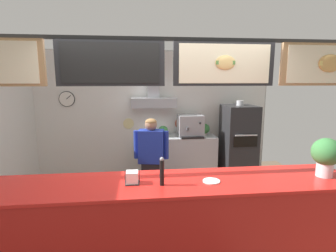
{
  "coord_description": "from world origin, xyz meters",
  "views": [
    {
      "loc": [
        -0.32,
        -3.06,
        2.11
      ],
      "look_at": [
        0.1,
        0.75,
        1.43
      ],
      "focal_mm": 28.23,
      "sensor_mm": 36.0,
      "label": 1
    }
  ],
  "objects_px": {
    "potted_oregano": "(204,129)",
    "basil_vase": "(326,155)",
    "espresso_machine": "(190,126)",
    "napkin_holder": "(132,178)",
    "shop_worker": "(151,162)",
    "pepper_grinder": "(162,171)",
    "pizza_oven": "(238,143)",
    "condiment_plate": "(211,181)",
    "potted_basil": "(163,131)"
  },
  "relations": [
    {
      "from": "shop_worker",
      "to": "basil_vase",
      "type": "distance_m",
      "value": 2.42
    },
    {
      "from": "shop_worker",
      "to": "basil_vase",
      "type": "relative_size",
      "value": 3.63
    },
    {
      "from": "potted_basil",
      "to": "potted_oregano",
      "type": "bearing_deg",
      "value": 0.37
    },
    {
      "from": "shop_worker",
      "to": "espresso_machine",
      "type": "distance_m",
      "value": 1.58
    },
    {
      "from": "potted_oregano",
      "to": "basil_vase",
      "type": "relative_size",
      "value": 0.62
    },
    {
      "from": "shop_worker",
      "to": "potted_basil",
      "type": "relative_size",
      "value": 6.67
    },
    {
      "from": "potted_oregano",
      "to": "basil_vase",
      "type": "xyz_separation_m",
      "value": [
        0.6,
        -2.85,
        0.24
      ]
    },
    {
      "from": "espresso_machine",
      "to": "condiment_plate",
      "type": "distance_m",
      "value": 2.89
    },
    {
      "from": "espresso_machine",
      "to": "napkin_holder",
      "type": "distance_m",
      "value": 3.04
    },
    {
      "from": "pepper_grinder",
      "to": "potted_basil",
      "type": "bearing_deg",
      "value": 84.49
    },
    {
      "from": "potted_oregano",
      "to": "condiment_plate",
      "type": "bearing_deg",
      "value": -102.5
    },
    {
      "from": "shop_worker",
      "to": "pepper_grinder",
      "type": "relative_size",
      "value": 5.3
    },
    {
      "from": "pizza_oven",
      "to": "napkin_holder",
      "type": "bearing_deg",
      "value": -128.86
    },
    {
      "from": "potted_basil",
      "to": "napkin_holder",
      "type": "height_order",
      "value": "napkin_holder"
    },
    {
      "from": "shop_worker",
      "to": "espresso_machine",
      "type": "xyz_separation_m",
      "value": [
        0.88,
        1.27,
        0.34
      ]
    },
    {
      "from": "potted_basil",
      "to": "shop_worker",
      "type": "bearing_deg",
      "value": -103.58
    },
    {
      "from": "pepper_grinder",
      "to": "basil_vase",
      "type": "bearing_deg",
      "value": 1.71
    },
    {
      "from": "shop_worker",
      "to": "condiment_plate",
      "type": "relative_size",
      "value": 8.62
    },
    {
      "from": "napkin_holder",
      "to": "basil_vase",
      "type": "relative_size",
      "value": 0.35
    },
    {
      "from": "shop_worker",
      "to": "potted_oregano",
      "type": "relative_size",
      "value": 5.85
    },
    {
      "from": "basil_vase",
      "to": "potted_basil",
      "type": "bearing_deg",
      "value": 117.22
    },
    {
      "from": "pizza_oven",
      "to": "condiment_plate",
      "type": "height_order",
      "value": "pizza_oven"
    },
    {
      "from": "pizza_oven",
      "to": "potted_basil",
      "type": "height_order",
      "value": "pizza_oven"
    },
    {
      "from": "potted_oregano",
      "to": "basil_vase",
      "type": "bearing_deg",
      "value": -78.09
    },
    {
      "from": "potted_oregano",
      "to": "espresso_machine",
      "type": "bearing_deg",
      "value": -179.71
    },
    {
      "from": "condiment_plate",
      "to": "basil_vase",
      "type": "xyz_separation_m",
      "value": [
        1.24,
        0.02,
        0.23
      ]
    },
    {
      "from": "shop_worker",
      "to": "napkin_holder",
      "type": "relative_size",
      "value": 10.31
    },
    {
      "from": "espresso_machine",
      "to": "potted_basil",
      "type": "relative_size",
      "value": 2.27
    },
    {
      "from": "potted_oregano",
      "to": "condiment_plate",
      "type": "xyz_separation_m",
      "value": [
        -0.64,
        -2.87,
        0.02
      ]
    },
    {
      "from": "potted_basil",
      "to": "condiment_plate",
      "type": "bearing_deg",
      "value": -85.47
    },
    {
      "from": "pizza_oven",
      "to": "espresso_machine",
      "type": "distance_m",
      "value": 1.06
    },
    {
      "from": "espresso_machine",
      "to": "basil_vase",
      "type": "bearing_deg",
      "value": -72.6
    },
    {
      "from": "espresso_machine",
      "to": "pepper_grinder",
      "type": "bearing_deg",
      "value": -106.33
    },
    {
      "from": "shop_worker",
      "to": "napkin_holder",
      "type": "distance_m",
      "value": 1.6
    },
    {
      "from": "potted_basil",
      "to": "napkin_holder",
      "type": "bearing_deg",
      "value": -101.4
    },
    {
      "from": "napkin_holder",
      "to": "pepper_grinder",
      "type": "bearing_deg",
      "value": -15.43
    },
    {
      "from": "pepper_grinder",
      "to": "basil_vase",
      "type": "distance_m",
      "value": 1.74
    },
    {
      "from": "napkin_holder",
      "to": "basil_vase",
      "type": "height_order",
      "value": "basil_vase"
    },
    {
      "from": "pizza_oven",
      "to": "pepper_grinder",
      "type": "relative_size",
      "value": 5.93
    },
    {
      "from": "potted_oregano",
      "to": "shop_worker",
      "type": "bearing_deg",
      "value": -132.49
    },
    {
      "from": "condiment_plate",
      "to": "pizza_oven",
      "type": "bearing_deg",
      "value": 63.67
    },
    {
      "from": "potted_basil",
      "to": "basil_vase",
      "type": "relative_size",
      "value": 0.54
    },
    {
      "from": "shop_worker",
      "to": "condiment_plate",
      "type": "bearing_deg",
      "value": 118.28
    },
    {
      "from": "potted_basil",
      "to": "napkin_holder",
      "type": "relative_size",
      "value": 1.54
    },
    {
      "from": "potted_oregano",
      "to": "napkin_holder",
      "type": "bearing_deg",
      "value": -116.87
    },
    {
      "from": "shop_worker",
      "to": "pepper_grinder",
      "type": "height_order",
      "value": "shop_worker"
    },
    {
      "from": "napkin_holder",
      "to": "shop_worker",
      "type": "bearing_deg",
      "value": 80.41
    },
    {
      "from": "potted_oregano",
      "to": "pepper_grinder",
      "type": "bearing_deg",
      "value": -111.47
    },
    {
      "from": "condiment_plate",
      "to": "pepper_grinder",
      "type": "distance_m",
      "value": 0.52
    },
    {
      "from": "pizza_oven",
      "to": "basil_vase",
      "type": "bearing_deg",
      "value": -91.84
    }
  ]
}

